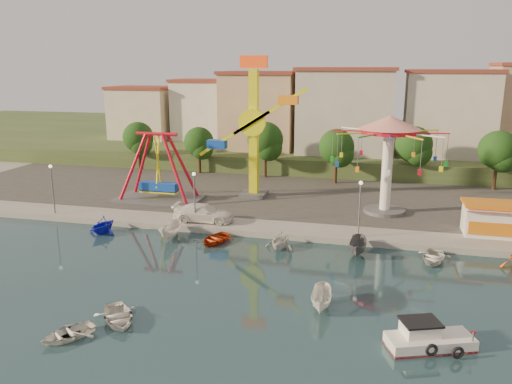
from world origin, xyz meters
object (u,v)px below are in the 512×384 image
(pirate_ship_ride, at_px, (158,168))
(kamikaze_tower, at_px, (257,133))
(skiff, at_px, (322,299))
(van, at_px, (203,213))
(wave_swinger, at_px, (389,143))
(rowboat_a, at_px, (118,316))
(cabin_motorboat, at_px, (428,340))

(pirate_ship_ride, distance_m, kamikaze_tower, 12.24)
(skiff, bearing_deg, kamikaze_tower, 111.13)
(skiff, bearing_deg, van, 131.10)
(wave_swinger, bearing_deg, skiff, -100.53)
(kamikaze_tower, relative_size, van, 2.72)
(wave_swinger, xyz_separation_m, van, (-17.87, -7.60, -6.72))
(wave_swinger, height_order, rowboat_a, wave_swinger)
(pirate_ship_ride, distance_m, wave_swinger, 26.04)
(wave_swinger, distance_m, cabin_motorboat, 27.01)
(van, bearing_deg, skiff, -140.70)
(pirate_ship_ride, bearing_deg, wave_swinger, 1.92)
(rowboat_a, relative_size, van, 0.63)
(cabin_motorboat, height_order, rowboat_a, cabin_motorboat)
(pirate_ship_ride, bearing_deg, van, -40.54)
(pirate_ship_ride, xyz_separation_m, kamikaze_tower, (10.86, 4.02, 3.97))
(cabin_motorboat, xyz_separation_m, rowboat_a, (-18.98, -1.60, -0.07))
(skiff, relative_size, van, 0.59)
(rowboat_a, xyz_separation_m, van, (-1.24, 19.78, 1.09))
(pirate_ship_ride, relative_size, kamikaze_tower, 0.61)
(kamikaze_tower, height_order, cabin_motorboat, kamikaze_tower)
(kamikaze_tower, height_order, rowboat_a, kamikaze_tower)
(kamikaze_tower, bearing_deg, skiff, -67.30)
(kamikaze_tower, bearing_deg, wave_swinger, -11.98)
(cabin_motorboat, relative_size, van, 0.88)
(pirate_ship_ride, distance_m, cabin_motorboat, 37.76)
(wave_swinger, xyz_separation_m, skiff, (-4.17, -22.46, -7.50))
(skiff, bearing_deg, wave_swinger, 77.91)
(wave_swinger, height_order, cabin_motorboat, wave_swinger)
(cabin_motorboat, height_order, van, van)
(skiff, bearing_deg, cabin_motorboat, -28.51)
(wave_swinger, xyz_separation_m, rowboat_a, (-16.63, -27.37, -7.80))
(kamikaze_tower, distance_m, rowboat_a, 31.60)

